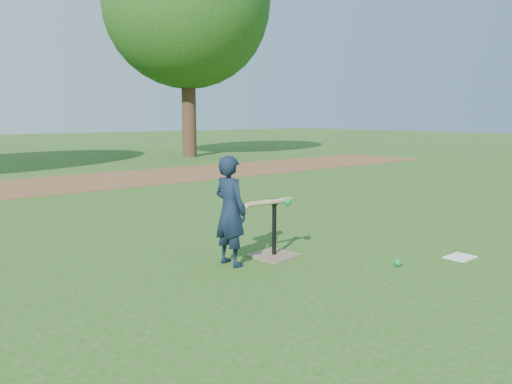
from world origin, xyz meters
TOP-DOWN VIEW (x-y plane):
  - ground at (0.00, 0.00)m, footprint 80.00×80.00m
  - dirt_strip at (0.00, 7.50)m, footprint 24.00×3.00m
  - child at (-0.25, 0.41)m, footprint 0.30×0.42m
  - wiffle_ball_ground at (0.98, -0.68)m, footprint 0.08×0.08m
  - clipboard at (1.75, -0.92)m, footprint 0.31×0.24m
  - batting_tee at (0.28, 0.36)m, footprint 0.49×0.49m
  - swing_action at (0.17, 0.32)m, footprint 0.63×0.16m
  - tree_right at (6.50, 12.00)m, footprint 5.80×5.80m

SIDE VIEW (x-z plane):
  - ground at x=0.00m, z-range 0.00..0.00m
  - dirt_strip at x=0.00m, z-range 0.00..0.01m
  - clipboard at x=1.75m, z-range 0.00..0.01m
  - wiffle_ball_ground at x=0.98m, z-range 0.00..0.08m
  - batting_tee at x=0.28m, z-range -0.20..0.42m
  - child at x=-0.25m, z-range 0.00..1.09m
  - swing_action at x=0.17m, z-range 0.55..0.63m
  - tree_right at x=6.50m, z-range 1.19..9.39m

